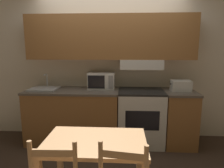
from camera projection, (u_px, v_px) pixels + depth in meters
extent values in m
plane|color=#3D2D23|center=(111.00, 134.00, 3.78)|extent=(16.00, 16.00, 0.00)
cube|color=silver|center=(111.00, 66.00, 3.58)|extent=(5.17, 0.05, 2.55)
cube|color=#936033|center=(110.00, 37.00, 3.31)|extent=(2.77, 0.32, 0.72)
cube|color=silver|center=(141.00, 64.00, 3.36)|extent=(0.70, 0.34, 0.16)
cube|color=#936033|center=(74.00, 117.00, 3.43)|extent=(1.52, 0.63, 0.87)
cube|color=brown|center=(73.00, 91.00, 3.34)|extent=(1.54, 0.65, 0.04)
cube|color=#936033|center=(178.00, 119.00, 3.33)|extent=(0.48, 0.63, 0.87)
cube|color=brown|center=(180.00, 92.00, 3.24)|extent=(0.50, 0.65, 0.04)
cube|color=silver|center=(140.00, 118.00, 3.36)|extent=(0.74, 0.63, 0.88)
cube|color=black|center=(141.00, 91.00, 3.28)|extent=(0.74, 0.63, 0.03)
cube|color=black|center=(142.00, 121.00, 3.04)|extent=(0.52, 0.01, 0.31)
cylinder|color=black|center=(131.00, 92.00, 3.17)|extent=(0.10, 0.10, 0.01)
cylinder|color=black|center=(152.00, 93.00, 3.15)|extent=(0.10, 0.10, 0.01)
cylinder|color=black|center=(131.00, 89.00, 3.41)|extent=(0.10, 0.10, 0.01)
cylinder|color=black|center=(150.00, 89.00, 3.39)|extent=(0.10, 0.10, 0.01)
cube|color=silver|center=(102.00, 81.00, 3.43)|extent=(0.45, 0.31, 0.28)
cube|color=black|center=(96.00, 82.00, 3.28)|extent=(0.28, 0.01, 0.22)
cube|color=gray|center=(111.00, 82.00, 3.26)|extent=(0.08, 0.01, 0.22)
cube|color=silver|center=(181.00, 86.00, 3.24)|extent=(0.31, 0.21, 0.17)
cube|color=black|center=(171.00, 84.00, 3.24)|extent=(0.01, 0.02, 0.02)
cube|color=black|center=(174.00, 80.00, 3.23)|extent=(0.04, 0.15, 0.01)
cube|color=black|center=(179.00, 81.00, 3.22)|extent=(0.04, 0.15, 0.01)
cube|color=black|center=(183.00, 81.00, 3.22)|extent=(0.04, 0.15, 0.01)
cube|color=black|center=(188.00, 81.00, 3.22)|extent=(0.04, 0.15, 0.01)
cube|color=#B7BABF|center=(44.00, 89.00, 3.37)|extent=(0.45, 0.40, 0.02)
cube|color=#4C4F54|center=(44.00, 89.00, 3.35)|extent=(0.38, 0.30, 0.01)
cylinder|color=#B7BABF|center=(47.00, 80.00, 3.49)|extent=(0.02, 0.02, 0.21)
cylinder|color=#B7BABF|center=(45.00, 75.00, 3.41)|extent=(0.02, 0.12, 0.02)
cube|color=tan|center=(95.00, 142.00, 1.92)|extent=(0.98, 0.63, 0.04)
cube|color=tan|center=(60.00, 159.00, 2.28)|extent=(0.06, 0.06, 0.69)
cube|color=tan|center=(139.00, 162.00, 2.23)|extent=(0.06, 0.06, 0.69)
cube|color=tan|center=(52.00, 153.00, 1.51)|extent=(0.34, 0.03, 0.06)
cube|color=tan|center=(123.00, 155.00, 1.48)|extent=(0.34, 0.07, 0.06)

